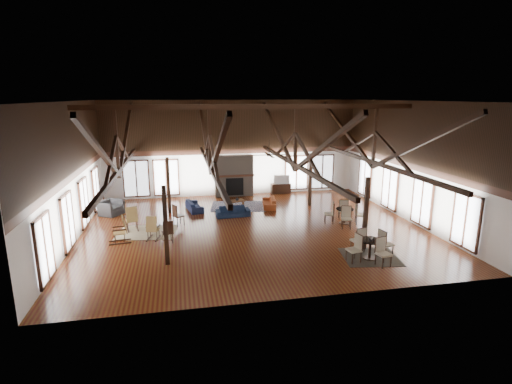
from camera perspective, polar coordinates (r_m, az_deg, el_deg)
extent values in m
plane|color=#583112|center=(19.33, -0.33, -5.22)|extent=(16.00, 16.00, 0.00)
cube|color=black|center=(18.31, -0.36, 12.87)|extent=(16.00, 14.00, 0.02)
cube|color=silver|center=(25.42, -3.33, 6.25)|extent=(16.00, 0.02, 6.00)
cube|color=silver|center=(11.95, 5.99, -2.14)|extent=(16.00, 0.02, 6.00)
cube|color=silver|center=(18.82, -25.04, 2.43)|extent=(0.02, 14.00, 6.00)
cube|color=silver|center=(21.55, 21.09, 4.05)|extent=(0.02, 14.00, 6.00)
cube|color=black|center=(18.31, -0.36, 12.08)|extent=(15.60, 0.18, 0.22)
cube|color=black|center=(18.43, -19.01, 2.91)|extent=(0.16, 13.70, 0.18)
cube|color=black|center=(18.25, -19.34, 7.08)|extent=(0.14, 0.14, 2.70)
cube|color=black|center=(21.72, -18.08, 7.75)|extent=(0.15, 7.07, 3.12)
cube|color=black|center=(14.83, -21.11, 5.12)|extent=(0.15, 7.07, 3.12)
cube|color=black|center=(18.31, -6.52, 3.50)|extent=(0.16, 13.70, 0.18)
cube|color=black|center=(18.13, -6.63, 7.70)|extent=(0.14, 0.14, 2.70)
cube|color=black|center=(21.61, -7.39, 8.28)|extent=(0.15, 7.07, 3.12)
cube|color=black|center=(14.68, -5.48, 5.89)|extent=(0.15, 7.07, 3.12)
cube|color=black|center=(19.05, 5.59, 3.91)|extent=(0.16, 13.70, 0.18)
cube|color=black|center=(18.87, 5.68, 7.95)|extent=(0.14, 0.14, 2.70)
cube|color=black|center=(22.24, 3.05, 8.51)|extent=(0.15, 7.07, 3.12)
cube|color=black|center=(15.59, 9.39, 6.21)|extent=(0.15, 7.07, 3.12)
cube|color=black|center=(20.55, 16.36, 4.13)|extent=(0.16, 13.70, 0.18)
cube|color=black|center=(20.39, 16.61, 7.87)|extent=(0.14, 0.14, 2.70)
cube|color=black|center=(23.54, 12.64, 8.49)|extent=(0.15, 7.07, 3.12)
cube|color=black|center=(17.39, 21.91, 6.17)|extent=(0.15, 7.07, 3.12)
cube|color=black|center=(15.23, -12.78, -4.74)|extent=(0.16, 0.16, 3.05)
cube|color=black|center=(16.94, 15.40, -3.03)|extent=(0.16, 0.16, 3.05)
cube|color=black|center=(21.99, -12.38, 0.90)|extent=(0.16, 0.16, 3.05)
cube|color=black|center=(23.21, 7.76, 1.75)|extent=(0.16, 0.16, 3.05)
cube|color=#6D6053|center=(25.38, -3.18, 2.35)|extent=(2.40, 0.62, 2.60)
cube|color=black|center=(25.20, -3.06, 0.76)|extent=(1.10, 0.06, 1.10)
cube|color=#351A10|center=(25.10, -3.09, 2.34)|extent=(2.50, 0.20, 0.12)
cylinder|color=black|center=(17.56, 1.88, 6.45)|extent=(0.04, 0.04, 0.70)
cylinder|color=black|center=(17.61, 1.87, 5.32)|extent=(0.20, 0.20, 0.10)
cube|color=black|center=(17.72, 3.30, 5.36)|extent=(0.70, 0.12, 0.02)
cube|color=black|center=(18.04, 1.55, 5.52)|extent=(0.12, 0.70, 0.02)
cube|color=black|center=(17.52, 0.43, 5.28)|extent=(0.70, 0.12, 0.02)
cube|color=black|center=(17.18, 2.21, 5.11)|extent=(0.12, 0.70, 0.02)
imported|color=#15213A|center=(21.19, -3.32, -2.80)|extent=(1.82, 0.81, 0.52)
imported|color=#182244|center=(22.54, -8.79, -1.95)|extent=(1.87, 1.00, 0.52)
imported|color=#933F1C|center=(22.95, 1.89, -1.51)|extent=(1.86, 0.97, 0.52)
cube|color=brown|center=(22.85, -2.97, -1.28)|extent=(1.18, 0.84, 0.06)
cube|color=brown|center=(22.67, -4.02, -1.95)|extent=(0.06, 0.06, 0.35)
cube|color=brown|center=(23.01, -4.13, -1.72)|extent=(0.06, 0.06, 0.35)
cube|color=brown|center=(22.80, -1.79, -1.84)|extent=(0.06, 0.06, 0.35)
cube|color=brown|center=(23.13, -1.93, -1.61)|extent=(0.06, 0.06, 0.35)
imported|color=#B2B2B2|center=(22.78, -2.72, -0.98)|extent=(0.24, 0.24, 0.21)
imported|color=#2F2F31|center=(22.82, -20.09, -2.12)|extent=(1.50, 1.55, 0.77)
cube|color=black|center=(23.79, -20.88, -1.74)|extent=(0.47, 0.47, 0.62)
cylinder|color=black|center=(23.68, -20.98, -0.58)|extent=(0.08, 0.08, 0.37)
cone|color=beige|center=(23.62, -21.03, 0.00)|extent=(0.33, 0.33, 0.27)
cube|color=olive|center=(19.95, -17.33, -3.89)|extent=(0.61, 0.60, 0.05)
cube|color=olive|center=(19.63, -17.31, -3.09)|extent=(0.55, 0.31, 0.74)
cube|color=black|center=(20.06, -17.86, -5.11)|extent=(0.26, 0.90, 0.05)
cube|color=black|center=(20.10, -16.64, -4.98)|extent=(0.26, 0.90, 0.05)
cube|color=olive|center=(18.43, -14.46, -5.24)|extent=(0.58, 0.56, 0.05)
cube|color=olive|center=(18.14, -14.73, -4.47)|extent=(0.51, 0.30, 0.69)
cube|color=black|center=(18.62, -14.98, -6.36)|extent=(0.26, 0.83, 0.05)
cube|color=black|center=(18.50, -13.80, -6.41)|extent=(0.26, 0.83, 0.05)
cube|color=olive|center=(18.36, -18.93, -5.51)|extent=(0.56, 0.58, 0.05)
cube|color=olive|center=(18.25, -18.27, -4.40)|extent=(0.27, 0.54, 0.75)
cube|color=black|center=(18.29, -18.81, -6.99)|extent=(0.92, 0.18, 0.05)
cube|color=black|center=(18.70, -18.83, -6.54)|extent=(0.92, 0.18, 0.05)
cube|color=black|center=(20.00, -10.99, -3.36)|extent=(0.62, 0.62, 0.05)
cube|color=black|center=(19.83, -11.54, -2.66)|extent=(0.26, 0.42, 0.60)
cylinder|color=black|center=(20.07, -10.96, -4.02)|extent=(0.04, 0.04, 0.49)
cube|color=black|center=(17.76, -12.52, -5.68)|extent=(0.52, 0.52, 0.05)
cube|color=black|center=(17.48, -12.44, -5.01)|extent=(0.44, 0.14, 0.57)
cylinder|color=black|center=(17.83, -12.49, -6.39)|extent=(0.04, 0.04, 0.47)
cylinder|color=black|center=(16.25, 16.05, -6.65)|extent=(0.89, 0.89, 0.04)
cylinder|color=black|center=(16.37, 15.97, -7.86)|extent=(0.10, 0.10, 0.73)
cylinder|color=black|center=(16.51, 15.89, -9.05)|extent=(0.53, 0.53, 0.04)
cylinder|color=black|center=(20.35, 12.58, -2.40)|extent=(0.88, 0.88, 0.04)
cylinder|color=black|center=(20.45, 12.53, -3.37)|extent=(0.10, 0.10, 0.72)
cylinder|color=black|center=(20.55, 12.48, -4.34)|extent=(0.53, 0.53, 0.04)
imported|color=#B2B2B2|center=(16.32, 16.14, -6.29)|extent=(0.16, 0.16, 0.11)
imported|color=#B2B2B2|center=(20.28, 12.42, -2.23)|extent=(0.13, 0.13, 0.10)
cube|color=black|center=(26.25, 3.56, 0.53)|extent=(1.27, 0.48, 0.63)
imported|color=#B2B2B2|center=(26.13, 3.66, 1.83)|extent=(1.02, 0.23, 0.58)
cube|color=#CAB38C|center=(19.45, -15.29, -5.57)|extent=(2.91, 2.44, 0.01)
cube|color=#1A1948|center=(23.15, -2.54, -2.04)|extent=(3.43, 2.80, 0.01)
cube|color=black|center=(16.66, 15.99, -8.89)|extent=(2.42, 2.26, 0.01)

